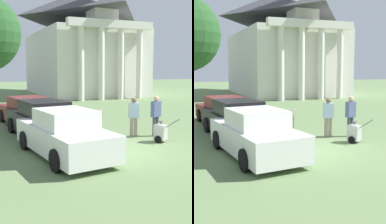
{
  "view_description": "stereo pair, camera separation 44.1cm",
  "coord_description": "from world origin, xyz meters",
  "views": [
    {
      "loc": [
        -5.2,
        -9.71,
        2.86
      ],
      "look_at": [
        -0.27,
        1.92,
        1.1
      ],
      "focal_mm": 50.0,
      "sensor_mm": 36.0,
      "label": 1
    },
    {
      "loc": [
        -4.79,
        -9.87,
        2.86
      ],
      "look_at": [
        -0.27,
        1.92,
        1.1
      ],
      "focal_mm": 50.0,
      "sensor_mm": 36.0,
      "label": 2
    }
  ],
  "objects": [
    {
      "name": "equipment_cart",
      "position": [
        1.81,
        0.33,
        0.39
      ],
      "size": [
        0.65,
        0.96,
        1.0
      ],
      "rotation": [
        0.0,
        0.0,
        0.49
      ],
      "color": "#B2B2AD",
      "rests_on": "ground_plane"
    },
    {
      "name": "church",
      "position": [
        7.36,
        23.88,
        6.22
      ],
      "size": [
        10.05,
        15.87,
        25.16
      ],
      "color": "silver",
      "rests_on": "ground_plane"
    },
    {
      "name": "parked_car_white",
      "position": [
        -2.26,
        -0.05,
        0.71
      ],
      "size": [
        2.36,
        4.79,
        1.56
      ],
      "rotation": [
        0.0,
        0.0,
        0.13
      ],
      "color": "silver",
      "rests_on": "ground_plane"
    },
    {
      "name": "person_supervisor",
      "position": [
        2.25,
        1.35,
        0.98
      ],
      "size": [
        0.46,
        0.31,
        1.71
      ],
      "rotation": [
        0.0,
        0.0,
        3.37
      ],
      "color": "#3F3F47",
      "rests_on": "ground_plane"
    },
    {
      "name": "person_worker",
      "position": [
        1.35,
        1.65,
        0.94
      ],
      "size": [
        0.47,
        0.36,
        1.65
      ],
      "rotation": [
        0.0,
        0.0,
        2.76
      ],
      "color": "gray",
      "rests_on": "ground_plane"
    },
    {
      "name": "parked_car_maroon",
      "position": [
        -2.26,
        6.12,
        0.67
      ],
      "size": [
        2.53,
        5.13,
        1.46
      ],
      "rotation": [
        0.0,
        0.0,
        0.13
      ],
      "color": "maroon",
      "rests_on": "ground_plane"
    },
    {
      "name": "parked_car_black",
      "position": [
        -2.26,
        2.96,
        0.72
      ],
      "size": [
        2.41,
        5.3,
        1.57
      ],
      "rotation": [
        0.0,
        0.0,
        0.13
      ],
      "color": "black",
      "rests_on": "ground_plane"
    },
    {
      "name": "parking_meter",
      "position": [
        -0.35,
        1.31,
        0.9
      ],
      "size": [
        0.18,
        0.09,
        1.28
      ],
      "color": "slate",
      "rests_on": "ground_plane"
    },
    {
      "name": "ground_plane",
      "position": [
        0.0,
        0.0,
        0.0
      ],
      "size": [
        120.0,
        120.0,
        0.0
      ],
      "primitive_type": "plane",
      "color": "#607A4C"
    }
  ]
}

